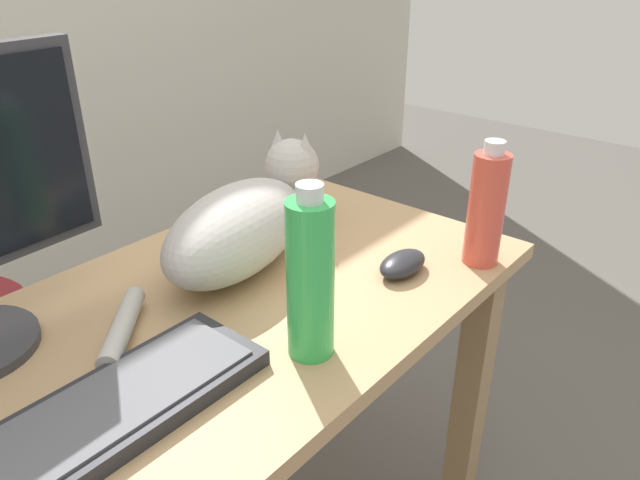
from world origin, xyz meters
TOP-DOWN VIEW (x-y plane):
  - desk at (0.00, 0.00)m, footprint 1.31×0.61m
  - keyboard at (-0.17, -0.09)m, footprint 0.44×0.15m
  - cat at (0.24, 0.08)m, footprint 0.60×0.27m
  - computer_mouse at (0.39, -0.17)m, footprint 0.11×0.06m
  - water_bottle at (0.52, -0.25)m, footprint 0.07×0.07m
  - spray_bottle at (0.12, -0.19)m, footprint 0.07×0.07m

SIDE VIEW (x-z plane):
  - desk at x=0.00m, z-range 0.25..1.00m
  - keyboard at x=-0.17m, z-range 0.75..0.78m
  - computer_mouse at x=0.39m, z-range 0.75..0.79m
  - cat at x=0.24m, z-range 0.73..0.93m
  - water_bottle at x=0.52m, z-range 0.74..0.98m
  - spray_bottle at x=0.12m, z-range 0.74..1.00m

